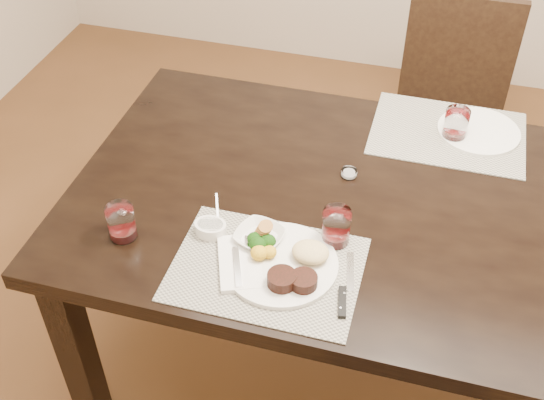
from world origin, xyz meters
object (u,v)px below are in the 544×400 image
(chair_far, at_px, (450,104))
(far_plate, at_px, (479,131))
(steak_knife, at_px, (344,294))
(cracker_bowl, at_px, (260,236))
(wine_glass_near, at_px, (336,228))
(dinner_plate, at_px, (286,263))

(chair_far, bearing_deg, far_plate, -80.66)
(steak_knife, xyz_separation_m, cracker_bowl, (-0.24, 0.12, 0.01))
(cracker_bowl, bearing_deg, steak_knife, -26.24)
(steak_knife, distance_m, far_plate, 0.79)
(wine_glass_near, relative_size, far_plate, 0.40)
(chair_far, xyz_separation_m, cracker_bowl, (-0.43, -1.15, 0.27))
(cracker_bowl, height_order, far_plate, cracker_bowl)
(dinner_plate, bearing_deg, far_plate, 78.39)
(wine_glass_near, bearing_deg, cracker_bowl, -163.75)
(dinner_plate, xyz_separation_m, wine_glass_near, (0.10, 0.12, 0.03))
(steak_knife, height_order, far_plate, same)
(chair_far, distance_m, wine_glass_near, 1.16)
(chair_far, bearing_deg, steak_knife, -98.15)
(wine_glass_near, xyz_separation_m, far_plate, (0.33, 0.57, -0.04))
(cracker_bowl, bearing_deg, far_plate, 50.81)
(chair_far, distance_m, dinner_plate, 1.30)
(far_plate, bearing_deg, steak_knife, -109.80)
(steak_knife, xyz_separation_m, far_plate, (0.27, 0.75, 0.00))
(cracker_bowl, xyz_separation_m, far_plate, (0.51, 0.63, -0.01))
(dinner_plate, relative_size, cracker_bowl, 1.91)
(chair_far, height_order, dinner_plate, chair_far)
(far_plate, bearing_deg, dinner_plate, -121.28)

